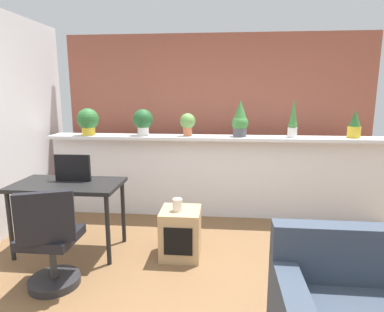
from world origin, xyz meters
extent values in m
plane|color=brown|center=(0.00, 0.00, 0.00)|extent=(12.00, 12.00, 0.00)
cube|color=silver|center=(0.00, 2.00, 0.53)|extent=(4.45, 0.16, 1.06)
cube|color=silver|center=(0.00, 1.96, 1.08)|extent=(4.45, 0.37, 0.04)
cube|color=#9E5442|center=(0.00, 2.60, 1.25)|extent=(4.45, 0.10, 2.50)
cylinder|color=gold|center=(-1.72, 1.94, 1.16)|extent=(0.17, 0.17, 0.11)
sphere|color=#2D7033|center=(-1.72, 1.94, 1.32)|extent=(0.29, 0.29, 0.29)
cylinder|color=silver|center=(-0.98, 1.98, 1.16)|extent=(0.15, 0.15, 0.12)
sphere|color=#235B2D|center=(-0.98, 1.98, 1.32)|extent=(0.27, 0.27, 0.27)
cylinder|color=#C66B42|center=(-0.37, 1.98, 1.16)|extent=(0.12, 0.12, 0.12)
sphere|color=#669E4C|center=(-0.37, 1.98, 1.30)|extent=(0.20, 0.20, 0.20)
cylinder|color=#4C4C51|center=(0.31, 1.96, 1.16)|extent=(0.18, 0.18, 0.11)
sphere|color=#3D843D|center=(0.31, 1.96, 1.28)|extent=(0.21, 0.21, 0.21)
cone|color=#3D843D|center=(0.31, 1.96, 1.45)|extent=(0.18, 0.18, 0.25)
cylinder|color=silver|center=(0.98, 1.95, 1.17)|extent=(0.12, 0.12, 0.13)
sphere|color=#3D843D|center=(0.98, 1.95, 1.26)|extent=(0.11, 0.11, 0.11)
cone|color=#3D843D|center=(0.98, 1.95, 1.44)|extent=(0.09, 0.09, 0.31)
cylinder|color=gold|center=(1.75, 1.98, 1.17)|extent=(0.16, 0.16, 0.14)
cone|color=#2D7033|center=(1.75, 1.98, 1.35)|extent=(0.14, 0.14, 0.21)
cylinder|color=black|center=(-2.01, 0.57, 0.35)|extent=(0.04, 0.04, 0.71)
cylinder|color=black|center=(-1.01, 0.57, 0.35)|extent=(0.04, 0.04, 0.71)
cylinder|color=black|center=(-2.01, 1.07, 0.35)|extent=(0.04, 0.04, 0.71)
cylinder|color=black|center=(-1.01, 1.07, 0.35)|extent=(0.04, 0.04, 0.71)
cube|color=black|center=(-1.51, 0.82, 0.73)|extent=(1.10, 0.60, 0.04)
cube|color=black|center=(-1.48, 0.90, 0.89)|extent=(0.38, 0.04, 0.28)
cylinder|color=#262628|center=(-1.37, 0.19, 0.04)|extent=(0.44, 0.44, 0.07)
cylinder|color=#333333|center=(-1.37, 0.19, 0.24)|extent=(0.06, 0.06, 0.34)
cube|color=black|center=(-1.37, 0.19, 0.45)|extent=(0.44, 0.44, 0.08)
cube|color=black|center=(-1.30, 0.01, 0.70)|extent=(0.44, 0.23, 0.42)
cube|color=tan|center=(-0.33, 0.81, 0.25)|extent=(0.40, 0.40, 0.50)
cube|color=black|center=(-0.33, 0.62, 0.25)|extent=(0.28, 0.04, 0.28)
cylinder|color=silver|center=(-0.35, 0.78, 0.56)|extent=(0.10, 0.10, 0.13)
cube|color=#333D4C|center=(0.51, -0.47, 0.48)|extent=(0.17, 0.76, 0.16)
camera|label=1|loc=(0.07, -2.29, 1.67)|focal=30.45mm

